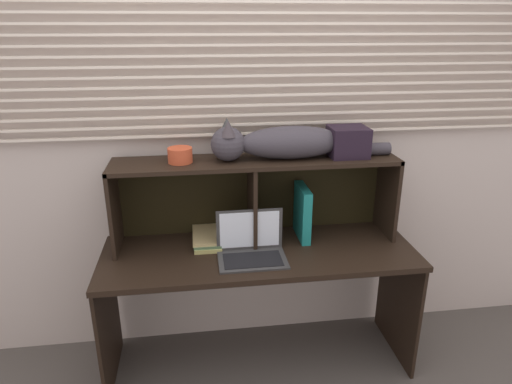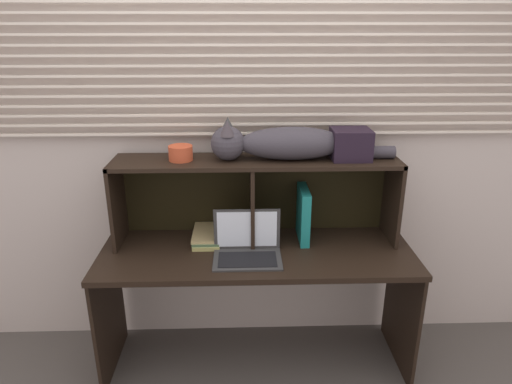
{
  "view_description": "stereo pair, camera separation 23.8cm",
  "coord_description": "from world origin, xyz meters",
  "px_view_note": "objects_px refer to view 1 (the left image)",
  "views": [
    {
      "loc": [
        -0.31,
        -1.88,
        1.84
      ],
      "look_at": [
        0.0,
        0.35,
        0.99
      ],
      "focal_mm": 31.9,
      "sensor_mm": 36.0,
      "label": 1
    },
    {
      "loc": [
        -0.07,
        -1.9,
        1.84
      ],
      "look_at": [
        0.0,
        0.35,
        0.99
      ],
      "focal_mm": 31.9,
      "sensor_mm": 36.0,
      "label": 2
    }
  ],
  "objects_px": {
    "small_basket": "(180,155)",
    "book_stack": "(207,238)",
    "cat": "(279,143)",
    "storage_box": "(348,142)",
    "binder_upright": "(302,212)",
    "laptop": "(251,248)"
  },
  "relations": [
    {
      "from": "small_basket",
      "to": "binder_upright",
      "type": "bearing_deg",
      "value": 0.0
    },
    {
      "from": "small_basket",
      "to": "storage_box",
      "type": "height_order",
      "value": "storage_box"
    },
    {
      "from": "book_stack",
      "to": "small_basket",
      "type": "relative_size",
      "value": 2.19
    },
    {
      "from": "cat",
      "to": "binder_upright",
      "type": "height_order",
      "value": "cat"
    },
    {
      "from": "cat",
      "to": "book_stack",
      "type": "distance_m",
      "value": 0.65
    },
    {
      "from": "binder_upright",
      "to": "small_basket",
      "type": "height_order",
      "value": "small_basket"
    },
    {
      "from": "laptop",
      "to": "binder_upright",
      "type": "distance_m",
      "value": 0.38
    },
    {
      "from": "laptop",
      "to": "small_basket",
      "type": "distance_m",
      "value": 0.59
    },
    {
      "from": "book_stack",
      "to": "storage_box",
      "type": "xyz_separation_m",
      "value": [
        0.76,
        0.0,
        0.51
      ]
    },
    {
      "from": "book_stack",
      "to": "small_basket",
      "type": "bearing_deg",
      "value": 179.58
    },
    {
      "from": "cat",
      "to": "binder_upright",
      "type": "relative_size",
      "value": 3.23
    },
    {
      "from": "binder_upright",
      "to": "storage_box",
      "type": "distance_m",
      "value": 0.45
    },
    {
      "from": "binder_upright",
      "to": "laptop",
      "type": "bearing_deg",
      "value": -147.95
    },
    {
      "from": "binder_upright",
      "to": "small_basket",
      "type": "xyz_separation_m",
      "value": [
        -0.64,
        0.0,
        0.35
      ]
    },
    {
      "from": "small_basket",
      "to": "book_stack",
      "type": "bearing_deg",
      "value": -0.42
    },
    {
      "from": "cat",
      "to": "storage_box",
      "type": "distance_m",
      "value": 0.37
    },
    {
      "from": "book_stack",
      "to": "storage_box",
      "type": "relative_size",
      "value": 1.37
    },
    {
      "from": "binder_upright",
      "to": "book_stack",
      "type": "relative_size",
      "value": 1.09
    },
    {
      "from": "binder_upright",
      "to": "small_basket",
      "type": "bearing_deg",
      "value": 180.0
    },
    {
      "from": "cat",
      "to": "storage_box",
      "type": "relative_size",
      "value": 4.81
    },
    {
      "from": "small_basket",
      "to": "cat",
      "type": "bearing_deg",
      "value": 0.0
    },
    {
      "from": "binder_upright",
      "to": "storage_box",
      "type": "relative_size",
      "value": 1.49
    }
  ]
}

